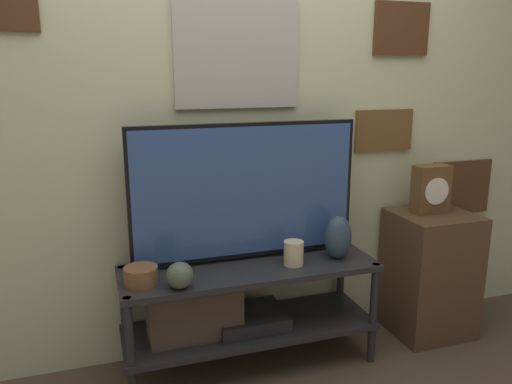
% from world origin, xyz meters
% --- Properties ---
extents(wall_back, '(6.40, 0.08, 2.70)m').
position_xyz_m(wall_back, '(0.01, 0.51, 1.35)').
color(wall_back, beige).
rests_on(wall_back, ground_plane).
extents(media_console, '(1.29, 0.42, 0.55)m').
position_xyz_m(media_console, '(-0.11, 0.25, 0.34)').
color(media_console, '#232326').
rests_on(media_console, ground_plane).
extents(television, '(1.16, 0.05, 0.70)m').
position_xyz_m(television, '(0.01, 0.34, 0.91)').
color(television, black).
rests_on(television, media_console).
extents(vase_round_glass, '(0.12, 0.12, 0.12)m').
position_xyz_m(vase_round_glass, '(-0.38, 0.10, 0.61)').
color(vase_round_glass, '#4C5647').
rests_on(vase_round_glass, media_console).
extents(vase_urn_stoneware, '(0.14, 0.13, 0.23)m').
position_xyz_m(vase_urn_stoneware, '(0.46, 0.20, 0.66)').
color(vase_urn_stoneware, '#2D4251').
rests_on(vase_urn_stoneware, media_console).
extents(vase_wide_bowl, '(0.15, 0.15, 0.08)m').
position_xyz_m(vase_wide_bowl, '(-0.54, 0.19, 0.59)').
color(vase_wide_bowl, brown).
rests_on(vase_wide_bowl, media_console).
extents(candle_jar, '(0.10, 0.10, 0.12)m').
position_xyz_m(candle_jar, '(0.21, 0.20, 0.61)').
color(candle_jar, beige).
rests_on(candle_jar, media_console).
extents(side_table, '(0.43, 0.41, 0.72)m').
position_xyz_m(side_table, '(1.09, 0.26, 0.36)').
color(side_table, '#513823').
rests_on(side_table, ground_plane).
extents(mantel_clock, '(0.20, 0.11, 0.27)m').
position_xyz_m(mantel_clock, '(1.08, 0.29, 0.85)').
color(mantel_clock, brown).
rests_on(mantel_clock, side_table).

